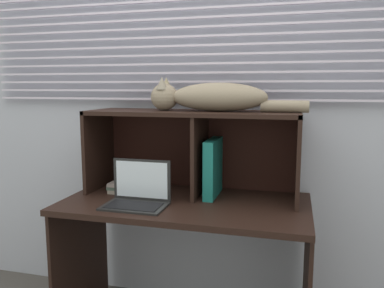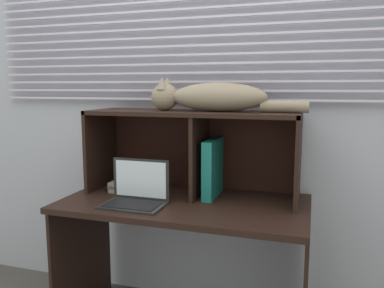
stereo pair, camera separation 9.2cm
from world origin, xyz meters
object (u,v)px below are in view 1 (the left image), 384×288
object	(u,v)px
cat	(210,97)
binder_upright	(213,168)
book_stack	(129,185)
laptop	(137,195)

from	to	relation	value
cat	binder_upright	distance (m)	0.38
binder_upright	book_stack	size ratio (longest dim) A/B	1.27
cat	laptop	world-z (taller)	cat
cat	binder_upright	size ratio (longest dim) A/B	2.68
binder_upright	book_stack	bearing A→B (deg)	-179.41
cat	book_stack	bearing A→B (deg)	-179.39
cat	binder_upright	world-z (taller)	cat
binder_upright	book_stack	xyz separation A→B (m)	(-0.49, -0.01, -0.13)
laptop	binder_upright	xyz separation A→B (m)	(0.33, 0.26, 0.10)
cat	book_stack	world-z (taller)	cat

